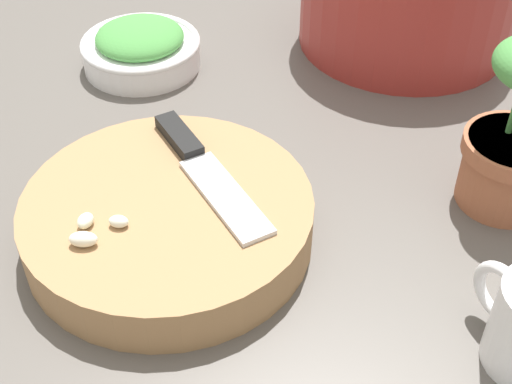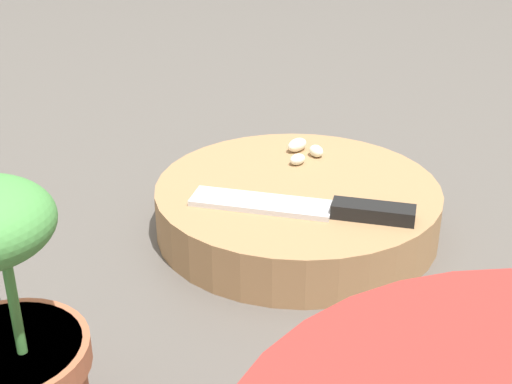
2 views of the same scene
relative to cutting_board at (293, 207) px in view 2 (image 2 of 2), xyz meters
name	(u,v)px [view 2 (image 2 of 2)]	position (x,y,z in m)	size (l,w,h in m)	color
ground_plane	(271,263)	(0.00, 0.07, -0.02)	(5.00, 5.00, 0.00)	#56514C
cutting_board	(293,207)	(0.00, 0.00, 0.00)	(0.27, 0.27, 0.05)	#9E754C
chef_knife	(315,207)	(-0.04, 0.04, 0.03)	(0.20, 0.06, 0.01)	black
garlic_cloves	(303,150)	(0.02, -0.07, 0.03)	(0.05, 0.06, 0.01)	silver
potted_herb	(4,345)	(0.06, 0.33, 0.05)	(0.10, 0.10, 0.18)	#A35B3D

